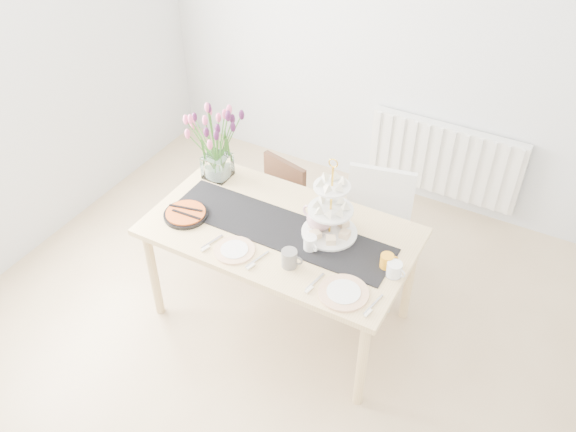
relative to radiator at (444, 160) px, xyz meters
The scene contains 16 objects.
room_shell 2.40m from the radiator, 102.86° to the right, with size 4.50×4.50×4.50m.
radiator is the anchor object (origin of this frame).
dining_table 1.74m from the radiator, 108.20° to the right, with size 1.60×0.90×0.75m.
chair_brown 1.41m from the radiator, 129.20° to the right, with size 0.47×0.47×0.75m.
chair_white 1.07m from the radiator, 97.96° to the right, with size 0.52×0.52×0.89m.
table_runner 1.75m from the radiator, 108.20° to the right, with size 1.40×0.35×0.01m, color black.
tulip_vase 1.91m from the radiator, 130.58° to the right, with size 0.60×0.60×0.51m.
cake_stand 1.62m from the radiator, 99.71° to the right, with size 0.33×0.33×0.49m.
teapot 1.61m from the radiator, 102.41° to the right, with size 0.26×0.21×0.17m, color silver, non-canonical shape.
cream_jug 1.72m from the radiator, 83.34° to the right, with size 0.09×0.09×0.09m, color white.
tart_tin 2.15m from the radiator, 121.47° to the right, with size 0.27×0.27×0.03m.
mug_grey 1.95m from the radiator, 100.34° to the right, with size 0.09×0.09×0.11m, color slate.
mug_white 1.77m from the radiator, 100.09° to the right, with size 0.08×0.08×0.09m, color white.
mug_orange 1.68m from the radiator, 85.24° to the right, with size 0.08×0.08×0.09m, color orange.
plate_left 2.07m from the radiator, 109.30° to the right, with size 0.24×0.24×0.01m, color white.
plate_right 1.96m from the radiator, 89.61° to the right, with size 0.27×0.27×0.01m, color silver.
Camera 1 is at (1.33, -1.85, 3.14)m, focal length 38.00 mm.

